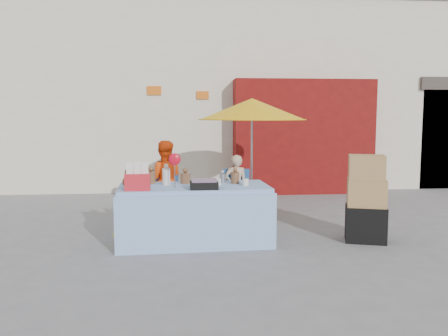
{
  "coord_description": "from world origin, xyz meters",
  "views": [
    {
      "loc": [
        -0.61,
        -6.48,
        1.79
      ],
      "look_at": [
        0.04,
        0.6,
        1.0
      ],
      "focal_mm": 38.0,
      "sensor_mm": 36.0,
      "label": 1
    }
  ],
  "objects": [
    {
      "name": "vendor_orange",
      "position": [
        -0.9,
        1.7,
        0.68
      ],
      "size": [
        0.68,
        0.53,
        1.36
      ],
      "primitive_type": "imported",
      "rotation": [
        0.0,
        0.0,
        3.12
      ],
      "color": "#E03F0B",
      "rests_on": "ground"
    },
    {
      "name": "vendor_beige",
      "position": [
        0.35,
        1.7,
        0.55
      ],
      "size": [
        0.41,
        0.28,
        1.11
      ],
      "primitive_type": "imported",
      "rotation": [
        0.0,
        0.0,
        3.12
      ],
      "color": "#CDB291",
      "rests_on": "ground"
    },
    {
      "name": "umbrella",
      "position": [
        0.65,
        1.85,
        1.89
      ],
      "size": [
        1.9,
        1.9,
        2.09
      ],
      "color": "gray",
      "rests_on": "ground"
    },
    {
      "name": "chair_left",
      "position": [
        -0.9,
        1.56,
        0.26
      ],
      "size": [
        0.49,
        0.48,
        0.85
      ],
      "rotation": [
        0.0,
        0.0,
        -0.03
      ],
      "color": "#1F4F8E",
      "rests_on": "ground"
    },
    {
      "name": "box_stack",
      "position": [
        2.01,
        -0.06,
        0.57
      ],
      "size": [
        0.67,
        0.6,
        1.24
      ],
      "rotation": [
        0.0,
        0.0,
        -0.3
      ],
      "color": "black",
      "rests_on": "ground"
    },
    {
      "name": "ground",
      "position": [
        0.0,
        0.0,
        0.0
      ],
      "size": [
        80.0,
        80.0,
        0.0
      ],
      "primitive_type": "plane",
      "color": "slate",
      "rests_on": "ground"
    },
    {
      "name": "market_table",
      "position": [
        -0.44,
        0.07,
        0.42
      ],
      "size": [
        2.17,
        1.09,
        1.29
      ],
      "rotation": [
        0.0,
        0.0,
        0.05
      ],
      "color": "#9CBDF9",
      "rests_on": "ground"
    },
    {
      "name": "tarp_bundle",
      "position": [
        -1.22,
        0.03,
        0.15
      ],
      "size": [
        0.72,
        0.6,
        0.31
      ],
      "primitive_type": "ellipsoid",
      "rotation": [
        0.0,
        0.0,
        0.08
      ],
      "color": "yellow",
      "rests_on": "ground"
    },
    {
      "name": "chair_right",
      "position": [
        0.35,
        1.56,
        0.26
      ],
      "size": [
        0.49,
        0.48,
        0.85
      ],
      "rotation": [
        0.0,
        0.0,
        -0.03
      ],
      "color": "#1F4F8E",
      "rests_on": "ground"
    },
    {
      "name": "backdrop",
      "position": [
        0.52,
        7.52,
        3.1
      ],
      "size": [
        14.0,
        8.0,
        7.8
      ],
      "color": "silver",
      "rests_on": "ground"
    }
  ]
}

